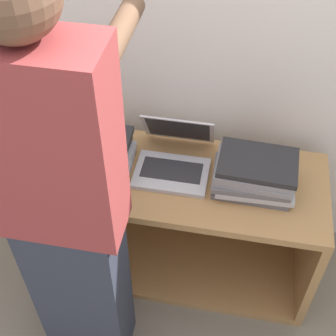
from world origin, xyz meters
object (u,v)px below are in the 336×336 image
(laptop_stack_left, at_px, (93,152))
(person, at_px, (65,213))
(laptop_open, at_px, (174,159))
(laptop_stack_right, at_px, (254,174))

(laptop_stack_left, relative_size, person, 0.19)
(laptop_open, distance_m, person, 0.63)
(laptop_open, xyz_separation_m, laptop_stack_right, (0.34, -0.06, 0.03))
(person, bearing_deg, laptop_stack_left, 98.94)
(laptop_open, bearing_deg, laptop_stack_left, -171.52)
(laptop_stack_right, bearing_deg, person, -142.31)
(laptop_open, xyz_separation_m, laptop_stack_left, (-0.34, -0.05, 0.03))
(laptop_open, distance_m, laptop_stack_right, 0.35)
(laptop_stack_right, relative_size, person, 0.19)
(laptop_stack_left, height_order, laptop_stack_right, same)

